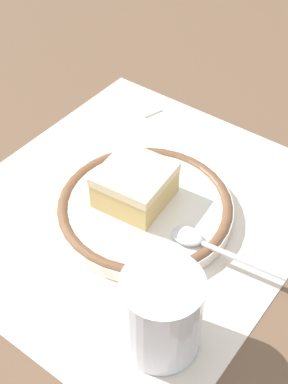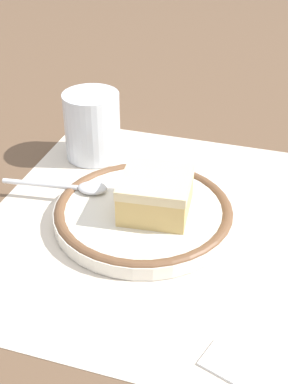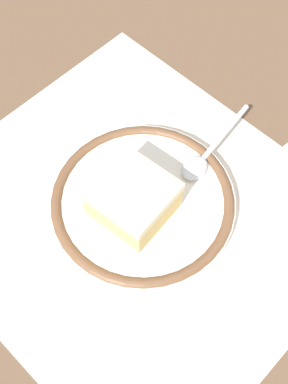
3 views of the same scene
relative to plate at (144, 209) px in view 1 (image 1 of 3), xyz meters
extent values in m
plane|color=brown|center=(0.00, 0.01, -0.01)|extent=(2.40, 2.40, 0.00)
cube|color=beige|center=(0.00, 0.01, -0.01)|extent=(0.40, 0.36, 0.00)
cylinder|color=silver|center=(0.00, 0.00, 0.00)|extent=(0.19, 0.19, 0.02)
torus|color=brown|center=(0.00, 0.00, 0.00)|extent=(0.19, 0.19, 0.01)
cube|color=#DBB76B|center=(0.00, 0.01, 0.02)|extent=(0.08, 0.08, 0.03)
cube|color=beige|center=(0.00, 0.01, 0.04)|extent=(0.08, 0.08, 0.01)
ellipsoid|color=silver|center=(-0.01, -0.06, 0.01)|extent=(0.03, 0.04, 0.01)
cylinder|color=silver|center=(0.00, -0.13, 0.01)|extent=(0.02, 0.09, 0.01)
cylinder|color=silver|center=(-0.12, -0.11, 0.03)|extent=(0.07, 0.07, 0.09)
cylinder|color=#B7722D|center=(-0.12, -0.11, 0.02)|extent=(0.06, 0.06, 0.06)
cube|color=white|center=(-0.09, 0.12, -0.01)|extent=(0.16, 0.15, 0.00)
cube|color=white|center=(0.17, 0.13, -0.01)|extent=(0.04, 0.06, 0.01)
camera|label=1|loc=(-0.33, -0.25, 0.43)|focal=50.45mm
camera|label=2|loc=(0.44, 0.14, 0.33)|focal=48.76mm
camera|label=3|loc=(-0.18, 0.19, 0.49)|focal=49.36mm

